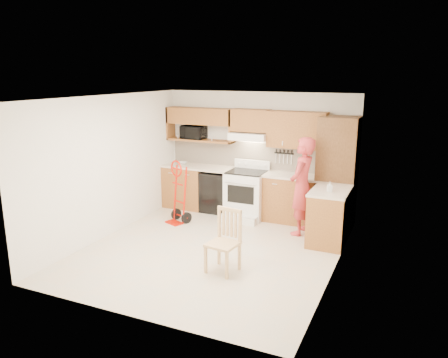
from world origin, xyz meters
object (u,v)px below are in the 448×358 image
Objects in this scene: hand_truck at (177,195)px; dining_chair at (223,242)px; microwave at (194,132)px; range at (246,191)px; person at (302,186)px.

hand_truck is 2.35m from dining_chair.
microwave reaches higher than dining_chair.
hand_truck is (-1.11, -0.81, -0.00)m from range.
range is 1.35m from person.
range is 1.21× the size of dining_chair.
person is 1.59× the size of hand_truck.
range reaches higher than dining_chair.
dining_chair is (1.70, -1.62, -0.09)m from hand_truck.
microwave is 0.55× the size of dining_chair.
range is at bearing 111.50° from dining_chair.
person reaches higher than range.
range is at bearing -101.89° from person.
range is 2.51m from dining_chair.
microwave is 0.29× the size of person.
hand_truck reaches higher than dining_chair.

